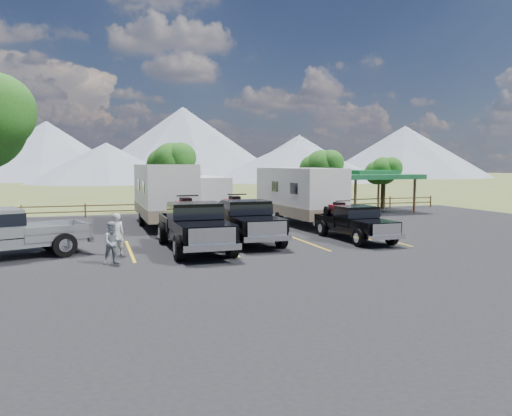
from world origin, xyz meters
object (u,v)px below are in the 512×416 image
object	(u,v)px
person_a	(116,234)
person_b	(113,243)
trailer_center	(203,198)
trailer_right	(299,195)
pavilion	(368,176)
rig_left	(194,224)
rig_center	(245,219)
trailer_left	(164,194)
rig_right	(354,222)
pickup_silver	(1,233)

from	to	relation	value
person_a	person_b	bearing A→B (deg)	74.85
trailer_center	trailer_right	size ratio (longest dim) A/B	0.84
pavilion	rig_left	world-z (taller)	pavilion
rig_left	rig_center	distance (m)	3.09
rig_left	person_b	world-z (taller)	rig_left
trailer_left	rig_right	bearing A→B (deg)	-46.39
trailer_center	pickup_silver	bearing A→B (deg)	-134.83
pickup_silver	person_b	world-z (taller)	pickup_silver
rig_center	trailer_right	distance (m)	7.76
rig_left	trailer_right	size ratio (longest dim) A/B	0.69
rig_right	person_b	size ratio (longest dim) A/B	3.55
rig_left	trailer_center	bearing A→B (deg)	75.47
rig_left	trailer_left	distance (m)	8.71
pavilion	rig_center	bearing A→B (deg)	-138.64
rig_center	trailer_left	world-z (taller)	trailer_left
rig_right	trailer_left	size ratio (longest dim) A/B	0.53
trailer_right	person_a	bearing A→B (deg)	-148.03
rig_left	person_a	xyz separation A→B (m)	(-3.20, -0.44, -0.24)
trailer_center	rig_center	bearing A→B (deg)	-88.04
rig_right	trailer_right	bearing A→B (deg)	88.49
rig_left	rig_center	xyz separation A→B (m)	(2.71, 1.49, -0.04)
rig_center	trailer_right	size ratio (longest dim) A/B	0.67
pickup_silver	rig_right	bearing A→B (deg)	70.80
trailer_center	pavilion	bearing A→B (deg)	14.88
rig_left	trailer_left	world-z (taller)	trailer_left
person_a	rig_left	bearing A→B (deg)	179.07
trailer_center	pickup_silver	xyz separation A→B (m)	(-9.90, -9.82, -0.49)
rig_right	person_a	distance (m)	11.10
pickup_silver	person_a	distance (m)	4.26
trailer_center	trailer_right	xyz separation A→B (m)	(5.41, -2.70, 0.28)
trailer_right	pickup_silver	world-z (taller)	trailer_right
rig_left	trailer_left	xyz separation A→B (m)	(-0.13, 8.67, 0.81)
pavilion	rig_right	bearing A→B (deg)	-122.87
rig_center	trailer_right	bearing A→B (deg)	48.04
rig_right	rig_center	bearing A→B (deg)	166.31
rig_left	person_a	bearing A→B (deg)	-172.63
rig_center	pickup_silver	bearing A→B (deg)	-172.11
rig_center	trailer_left	size ratio (longest dim) A/B	0.63
pickup_silver	person_a	xyz separation A→B (m)	(4.22, -0.55, -0.16)
rig_left	trailer_left	bearing A→B (deg)	90.34
rig_right	pickup_silver	xyz separation A→B (m)	(-15.29, -0.26, 0.13)
pickup_silver	rig_center	bearing A→B (deg)	77.62
trailer_left	person_a	distance (m)	9.67
trailer_right	person_b	size ratio (longest dim) A/B	6.31
person_a	pickup_silver	bearing A→B (deg)	-16.29
trailer_center	trailer_right	world-z (taller)	trailer_right
trailer_center	person_a	distance (m)	11.85
trailer_left	pickup_silver	xyz separation A→B (m)	(-7.29, -8.56, -0.89)
trailer_center	rig_left	bearing A→B (deg)	-103.61
person_b	rig_center	bearing A→B (deg)	19.57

